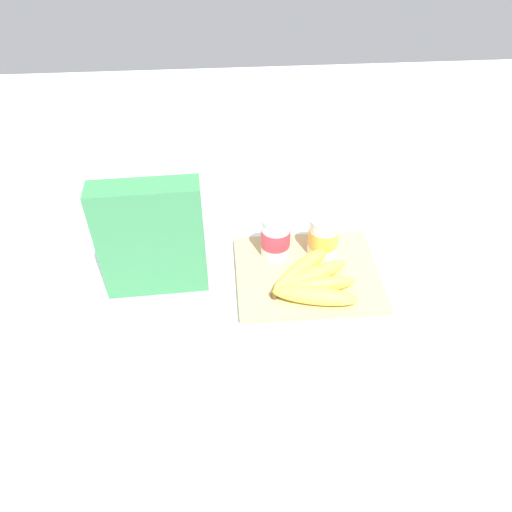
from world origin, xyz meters
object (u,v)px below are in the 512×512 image
Objects in this scene: yogurt_cup_back at (323,236)px; banana_bunch at (311,281)px; yogurt_cup_front at (275,236)px; cutting_board at (307,274)px; cereal_box at (151,240)px.

yogurt_cup_back is 0.12m from banana_bunch.
yogurt_cup_back reaches higher than banana_bunch.
yogurt_cup_front reaches higher than banana_bunch.
banana_bunch is (-0.00, -0.05, 0.03)m from cutting_board.
yogurt_cup_back is (0.10, -0.00, -0.00)m from yogurt_cup_front.
cereal_box is at bearing 171.07° from banana_bunch.
yogurt_cup_back is (0.04, 0.06, 0.05)m from cutting_board.
yogurt_cup_front is at bearing 135.21° from cutting_board.
cutting_board is 3.31× the size of yogurt_cup_back.
cutting_board is 0.09m from yogurt_cup_back.
cereal_box reaches higher than banana_bunch.
cutting_board is 3.08× the size of yogurt_cup_front.
yogurt_cup_back is at bearing 68.47° from banana_bunch.
cutting_board is 1.21× the size of cereal_box.
banana_bunch is (-0.04, -0.11, -0.03)m from yogurt_cup_back.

